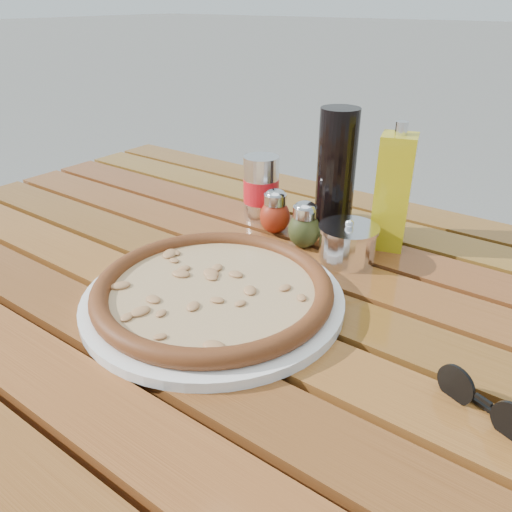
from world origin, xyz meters
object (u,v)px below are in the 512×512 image
Objects in this scene: pepper_shaker at (275,212)px; pizza at (213,289)px; plate at (214,298)px; parmesan_tin at (348,243)px; soda_can at (261,188)px; oregano_shaker at (304,225)px; table at (249,320)px; sunglasses at (484,404)px; dark_bottle at (336,173)px; olive_oil_cruet at (393,192)px.

pizza is at bearing -75.30° from pepper_shaker.
plate is at bearing -75.30° from pepper_shaker.
pepper_shaker is 0.69× the size of parmesan_tin.
soda_can is at bearing 113.40° from pizza.
oregano_shaker is 0.68× the size of soda_can.
parmesan_tin reaches higher than table.
pepper_shaker is 0.16m from parmesan_tin.
sunglasses is at bearing -40.04° from parmesan_tin.
dark_bottle is at bearing 35.62° from pepper_shaker.
sunglasses reaches higher than plate.
plate is 0.26m from pepper_shaker.
sunglasses is at bearing -42.18° from dark_bottle.
plate is at bearing -159.13° from sunglasses.
parmesan_tin is at bearing -108.62° from olive_oil_cruet.
pepper_shaker is at bearing 165.00° from oregano_shaker.
dark_bottle is 1.86× the size of parmesan_tin.
dark_bottle reaches higher than pizza.
pizza is 0.23m from oregano_shaker.
pizza is 4.14× the size of oregano_shaker.
oregano_shaker is at bearing 178.22° from parmesan_tin.
olive_oil_cruet reaches higher than soda_can.
sunglasses is at bearing -32.99° from oregano_shaker.
soda_can is (-0.14, -0.02, -0.05)m from dark_bottle.
parmesan_tin is (0.09, 0.22, 0.02)m from plate.
table is 0.27m from soda_can.
table is 17.07× the size of oregano_shaker.
pepper_shaker is 0.21m from olive_oil_cruet.
sunglasses is (0.36, -0.00, -0.01)m from pizza.
plate is 3.04× the size of parmesan_tin.
plate is 3.28× the size of sunglasses.
plate is at bearing -89.03° from table.
pepper_shaker is (-0.06, 0.25, 0.02)m from pizza.
pepper_shaker is 0.07m from soda_can.
dark_bottle is (0.02, 0.31, 0.10)m from plate.
dark_bottle is 0.15m from soda_can.
oregano_shaker is 0.15m from soda_can.
olive_oil_cruet is (0.12, 0.31, 0.09)m from plate.
pepper_shaker reaches higher than plate.
sunglasses is (0.34, -0.31, -0.09)m from dark_bottle.
soda_can reaches higher than sunglasses.
soda_can is (-0.12, 0.20, 0.13)m from table.
oregano_shaker is 0.37× the size of dark_bottle.
plate is 0.02m from pizza.
parmesan_tin is at bearing 67.99° from plate.
olive_oil_cruet is (0.24, 0.03, 0.04)m from soda_can.
parmesan_tin is 0.35m from sunglasses.
parmesan_tin reaches higher than sunglasses.
dark_bottle is at bearing 84.72° from table.
dark_bottle is at bearing 130.95° from parmesan_tin.
sunglasses is (0.42, -0.25, -0.02)m from pepper_shaker.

